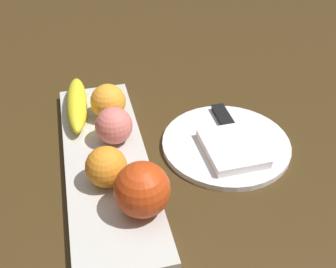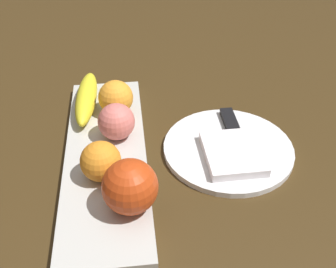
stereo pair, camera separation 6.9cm
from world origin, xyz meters
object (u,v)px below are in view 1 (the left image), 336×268
(apple, at_px, (142,190))
(banana, at_px, (77,104))
(peach, at_px, (116,125))
(orange_near_apple, at_px, (110,101))
(dinner_plate, at_px, (226,144))
(orange_near_banana, at_px, (106,167))
(knife, at_px, (227,124))
(folded_napkin, at_px, (232,148))
(fruit_tray, at_px, (107,161))

(apple, relative_size, banana, 0.45)
(apple, relative_size, peach, 1.25)
(orange_near_apple, height_order, dinner_plate, orange_near_apple)
(apple, distance_m, orange_near_apple, 0.25)
(orange_near_banana, xyz_separation_m, knife, (-0.10, 0.24, -0.04))
(knife, bearing_deg, dinner_plate, -22.31)
(banana, xyz_separation_m, dinner_plate, (0.15, 0.25, -0.03))
(orange_near_apple, bearing_deg, orange_near_banana, -9.57)
(folded_napkin, xyz_separation_m, knife, (-0.07, 0.02, -0.00))
(fruit_tray, height_order, banana, banana)
(orange_near_banana, relative_size, folded_napkin, 0.56)
(banana, bearing_deg, peach, -145.98)
(apple, height_order, knife, apple)
(apple, bearing_deg, banana, -164.69)
(orange_near_apple, xyz_separation_m, peach, (0.08, 0.00, -0.00))
(orange_near_apple, relative_size, dinner_plate, 0.29)
(orange_near_banana, xyz_separation_m, peach, (-0.10, 0.03, 0.00))
(apple, bearing_deg, peach, -175.63)
(apple, relative_size, folded_napkin, 0.71)
(orange_near_banana, relative_size, dinner_plate, 0.28)
(apple, xyz_separation_m, knife, (-0.17, 0.20, -0.04))
(apple, bearing_deg, dinner_plate, 125.81)
(fruit_tray, xyz_separation_m, dinner_plate, (0.00, 0.22, -0.00))
(dinner_plate, bearing_deg, banana, -120.16)
(orange_near_apple, bearing_deg, apple, 3.02)
(knife, bearing_deg, folded_napkin, -13.58)
(fruit_tray, xyz_separation_m, orange_near_banana, (0.06, -0.00, 0.04))
(banana, height_order, knife, banana)
(folded_napkin, bearing_deg, orange_near_banana, -82.15)
(peach, bearing_deg, dinner_plate, 77.65)
(orange_near_apple, height_order, knife, orange_near_apple)
(fruit_tray, relative_size, folded_napkin, 3.99)
(apple, bearing_deg, knife, 131.14)
(apple, height_order, folded_napkin, apple)
(peach, height_order, folded_napkin, peach)
(orange_near_apple, bearing_deg, peach, 0.03)
(fruit_tray, bearing_deg, orange_near_banana, -3.80)
(orange_near_banana, distance_m, dinner_plate, 0.23)
(apple, relative_size, orange_near_apple, 1.23)
(fruit_tray, relative_size, orange_near_banana, 7.10)
(banana, relative_size, dinner_plate, 0.79)
(orange_near_apple, bearing_deg, dinner_plate, 58.05)
(peach, relative_size, dinner_plate, 0.28)
(banana, bearing_deg, orange_near_apple, -110.90)
(orange_near_apple, xyz_separation_m, orange_near_banana, (0.18, -0.03, -0.00))
(fruit_tray, relative_size, knife, 2.56)
(orange_near_apple, bearing_deg, folded_napkin, 52.21)
(orange_near_apple, relative_size, folded_napkin, 0.58)
(banana, relative_size, orange_near_apple, 2.75)
(fruit_tray, distance_m, banana, 0.15)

